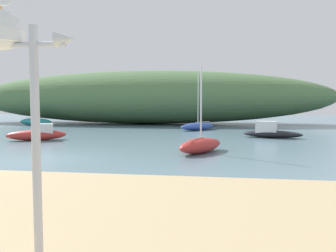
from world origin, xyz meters
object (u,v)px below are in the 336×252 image
object	(u,v)px
sailboat_outer_mooring	(201,145)
motorboat_near_shore	(270,132)
sailboat_east_reach	(198,126)
sailboat_by_sandbar	(36,122)
mast_structure	(11,51)
motorboat_mid_channel	(38,134)

from	to	relation	value
sailboat_outer_mooring	motorboat_near_shore	distance (m)	9.14
sailboat_outer_mooring	sailboat_east_reach	distance (m)	13.96
sailboat_by_sandbar	mast_structure	bearing A→B (deg)	-60.25
motorboat_mid_channel	motorboat_near_shore	distance (m)	15.82
mast_structure	sailboat_outer_mooring	bearing A→B (deg)	80.44
motorboat_mid_channel	mast_structure	bearing A→B (deg)	-61.06
motorboat_near_shore	sailboat_outer_mooring	bearing A→B (deg)	-119.47
sailboat_by_sandbar	sailboat_east_reach	size ratio (longest dim) A/B	0.91
motorboat_mid_channel	sailboat_by_sandbar	xyz separation A→B (m)	(-8.32, 14.04, -0.02)
sailboat_outer_mooring	motorboat_mid_channel	bearing A→B (deg)	159.55
mast_structure	sailboat_east_reach	distance (m)	26.01
mast_structure	sailboat_east_reach	size ratio (longest dim) A/B	0.65
motorboat_mid_channel	sailboat_outer_mooring	world-z (taller)	sailboat_outer_mooring
mast_structure	motorboat_mid_channel	bearing A→B (deg)	118.94
mast_structure	motorboat_mid_channel	xyz separation A→B (m)	(-8.82, 15.95, -2.65)
sailboat_outer_mooring	sailboat_by_sandbar	bearing A→B (deg)	136.65
sailboat_by_sandbar	motorboat_near_shore	xyz separation A→B (m)	(23.65, -10.12, -0.00)
motorboat_mid_channel	sailboat_outer_mooring	size ratio (longest dim) A/B	0.90
sailboat_outer_mooring	motorboat_near_shore	world-z (taller)	sailboat_outer_mooring
motorboat_mid_channel	motorboat_near_shore	bearing A→B (deg)	14.36
motorboat_mid_channel	motorboat_near_shore	xyz separation A→B (m)	(15.32, 3.92, -0.02)
sailboat_by_sandbar	sailboat_east_reach	xyz separation A→B (m)	(18.21, -4.15, -0.04)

